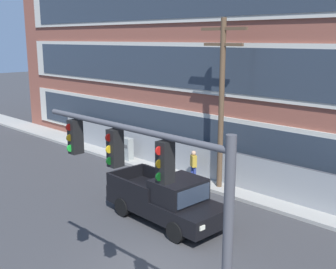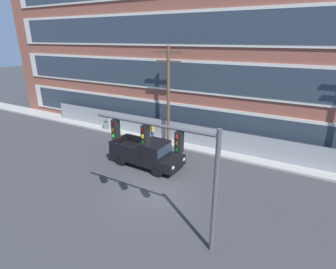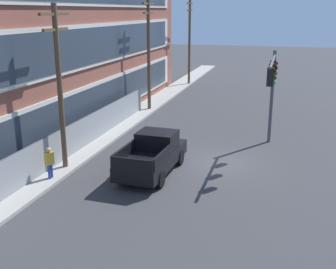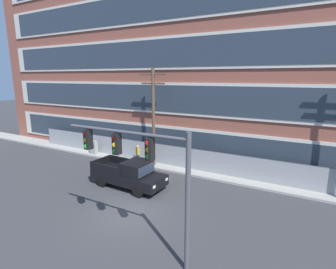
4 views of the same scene
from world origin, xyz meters
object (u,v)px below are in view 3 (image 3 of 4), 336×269
(utility_pole_far_east, at_px, (189,39))
(pickup_truck_black, at_px, (153,155))
(traffic_signal_mast, at_px, (272,81))
(pedestrian_near_cabinet, at_px, (50,162))
(utility_pole_midblock, at_px, (149,50))
(utility_pole_near_corner, at_px, (59,81))

(utility_pole_far_east, bearing_deg, pickup_truck_black, -170.99)
(traffic_signal_mast, height_order, pickup_truck_black, traffic_signal_mast)
(pickup_truck_black, xyz_separation_m, pedestrian_near_cabinet, (-2.43, 4.39, 0.04))
(utility_pole_midblock, bearing_deg, pickup_truck_black, -161.11)
(traffic_signal_mast, xyz_separation_m, utility_pole_far_east, (21.13, 9.52, 0.84))
(utility_pole_near_corner, distance_m, utility_pole_far_east, 26.84)
(pickup_truck_black, bearing_deg, pedestrian_near_cabinet, 118.94)
(utility_pole_far_east, bearing_deg, pedestrian_near_cabinet, 179.47)
(pedestrian_near_cabinet, bearing_deg, utility_pole_midblock, 0.26)
(utility_pole_midblock, bearing_deg, utility_pole_far_east, -1.48)
(utility_pole_midblock, distance_m, pedestrian_near_cabinet, 15.95)
(traffic_signal_mast, relative_size, pickup_truck_black, 1.11)
(utility_pole_near_corner, xyz_separation_m, utility_pole_midblock, (13.85, -0.03, 0.33))
(traffic_signal_mast, distance_m, pedestrian_near_cabinet, 12.62)
(utility_pole_near_corner, xyz_separation_m, pedestrian_near_cabinet, (-1.60, -0.10, -3.61))
(pedestrian_near_cabinet, bearing_deg, utility_pole_near_corner, 3.57)
(utility_pole_midblock, bearing_deg, pedestrian_near_cabinet, -179.74)
(traffic_signal_mast, distance_m, pickup_truck_black, 7.95)
(pickup_truck_black, distance_m, utility_pole_midblock, 14.33)
(pickup_truck_black, xyz_separation_m, utility_pole_midblock, (13.03, 4.46, 3.97))
(utility_pole_far_east, height_order, pedestrian_near_cabinet, utility_pole_far_east)
(pickup_truck_black, bearing_deg, utility_pole_midblock, 18.89)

